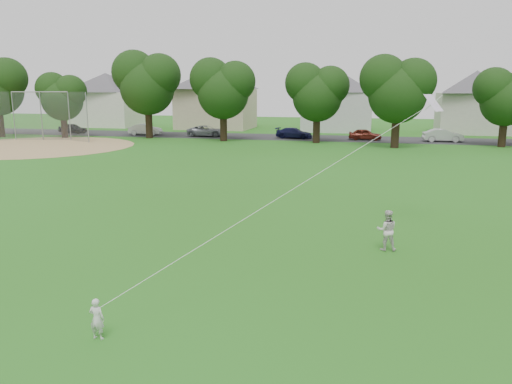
% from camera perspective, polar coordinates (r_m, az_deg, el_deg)
% --- Properties ---
extents(ground, '(160.00, 160.00, 0.00)m').
position_cam_1_polar(ground, '(14.00, -6.75, -10.68)').
color(ground, '#265C15').
rests_on(ground, ground).
extents(street, '(90.00, 7.00, 0.01)m').
position_cam_1_polar(street, '(54.58, 8.48, 6.10)').
color(street, '#2D2D30').
rests_on(street, ground).
extents(dirt_infield, '(18.00, 18.00, 0.02)m').
position_cam_1_polar(dirt_infield, '(50.70, -23.95, 4.78)').
color(dirt_infield, '#9E7F51').
rests_on(dirt_infield, ground).
extents(toddler, '(0.34, 0.23, 0.94)m').
position_cam_1_polar(toddler, '(11.59, -17.73, -13.64)').
color(toddler, silver).
rests_on(toddler, ground).
extents(older_boy, '(0.73, 0.60, 1.38)m').
position_cam_1_polar(older_boy, '(17.20, 14.72, -4.25)').
color(older_boy, beige).
rests_on(older_boy, ground).
extents(kite, '(4.31, 5.91, 13.93)m').
position_cam_1_polar(kite, '(14.64, 6.17, 1.51)').
color(kite, white).
rests_on(kite, ground).
extents(baseball_backstop, '(11.10, 3.59, 4.93)m').
position_cam_1_polar(baseball_backstop, '(56.02, -23.58, 7.92)').
color(baseball_backstop, gray).
rests_on(baseball_backstop, ground).
extents(tree_row, '(82.12, 9.08, 10.98)m').
position_cam_1_polar(tree_row, '(49.06, 14.64, 12.36)').
color(tree_row, black).
rests_on(tree_row, ground).
extents(parked_cars, '(63.84, 2.38, 1.29)m').
position_cam_1_polar(parked_cars, '(53.46, 9.50, 6.59)').
color(parked_cars, black).
rests_on(parked_cars, ground).
extents(house_row, '(76.28, 13.46, 10.18)m').
position_cam_1_polar(house_row, '(64.30, 9.34, 11.11)').
color(house_row, silver).
rests_on(house_row, ground).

